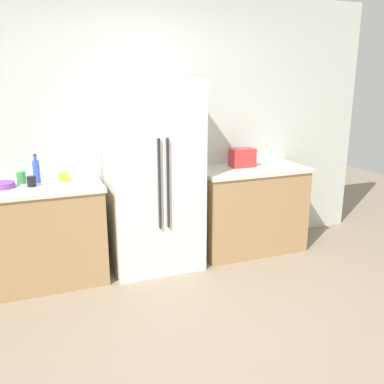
% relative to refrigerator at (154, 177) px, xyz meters
% --- Properties ---
extents(ground_plane, '(10.47, 10.47, 0.00)m').
position_rel_refrigerator_xyz_m(ground_plane, '(-0.03, -1.50, -0.91)').
color(ground_plane, gray).
extents(kitchen_back_panel, '(5.24, 0.10, 2.64)m').
position_rel_refrigerator_xyz_m(kitchen_back_panel, '(-0.03, 0.37, 0.41)').
color(kitchen_back_panel, silver).
rests_on(kitchen_back_panel, ground_plane).
extents(counter_left, '(1.34, 0.61, 0.91)m').
position_rel_refrigerator_xyz_m(counter_left, '(-1.17, 0.02, -0.45)').
color(counter_left, tan).
rests_on(counter_left, ground_plane).
extents(counter_right, '(1.15, 0.61, 0.91)m').
position_rel_refrigerator_xyz_m(counter_right, '(1.07, 0.02, -0.45)').
color(counter_right, tan).
rests_on(counter_right, ground_plane).
extents(refrigerator, '(0.85, 0.63, 1.82)m').
position_rel_refrigerator_xyz_m(refrigerator, '(0.00, 0.00, 0.00)').
color(refrigerator, white).
rests_on(refrigerator, ground_plane).
extents(toaster, '(0.25, 0.16, 0.19)m').
position_rel_refrigerator_xyz_m(toaster, '(1.00, 0.10, 0.10)').
color(toaster, red).
rests_on(toaster, counter_right).
extents(bottle_a, '(0.06, 0.06, 0.26)m').
position_rel_refrigerator_xyz_m(bottle_a, '(-1.04, 0.15, 0.11)').
color(bottle_a, blue).
rests_on(bottle_a, counter_left).
extents(cup_a, '(0.08, 0.08, 0.09)m').
position_rel_refrigerator_xyz_m(cup_a, '(-1.09, 0.02, 0.05)').
color(cup_a, black).
rests_on(cup_a, counter_left).
extents(cup_b, '(0.09, 0.09, 0.07)m').
position_rel_refrigerator_xyz_m(cup_b, '(-0.82, 0.12, 0.04)').
color(cup_b, yellow).
rests_on(cup_b, counter_left).
extents(cup_c, '(0.08, 0.08, 0.11)m').
position_rel_refrigerator_xyz_m(cup_c, '(-1.18, 0.16, 0.06)').
color(cup_c, green).
rests_on(cup_c, counter_left).
extents(bowl_b, '(0.19, 0.19, 0.05)m').
position_rel_refrigerator_xyz_m(bowl_b, '(-1.32, 0.06, 0.03)').
color(bowl_b, purple).
rests_on(bowl_b, counter_left).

